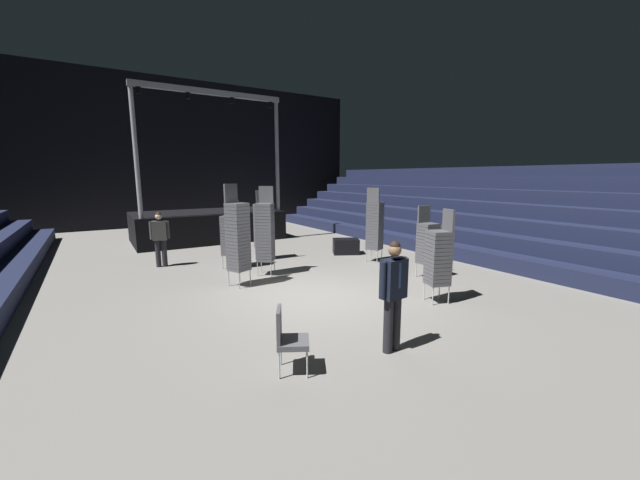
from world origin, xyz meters
TOP-DOWN VIEW (x-y plane):
  - ground_plane at (0.00, 0.00)m, footprint 22.00×30.00m
  - arena_end_wall at (0.00, 15.00)m, footprint 22.00×0.30m
  - bleacher_bank_right at (8.38, 1.00)m, footprint 5.25×24.00m
  - stage_riser at (0.00, 9.09)m, footprint 5.99×3.29m
  - man_with_tie at (-0.36, -2.94)m, footprint 0.57×0.26m
  - chair_stack_front_left at (-0.20, 2.37)m, footprint 0.62×0.62m
  - chair_stack_front_right at (3.39, -0.25)m, footprint 0.48×0.48m
  - chair_stack_mid_left at (0.46, 4.19)m, footprint 0.50×0.50m
  - chair_stack_mid_right at (2.08, -1.74)m, footprint 0.56×0.56m
  - chair_stack_mid_centre at (3.46, 2.02)m, footprint 0.59×0.59m
  - chair_stack_rear_left at (-1.20, 1.74)m, footprint 0.58×0.58m
  - chair_stack_rear_right at (-0.77, 3.63)m, footprint 0.62×0.62m
  - crew_worker_near_stage at (-2.55, 4.91)m, footprint 0.57×0.33m
  - equipment_road_case at (3.37, 3.46)m, footprint 1.08×0.95m
  - loose_chair_near_man at (-2.04, -2.64)m, footprint 0.60×0.60m

SIDE VIEW (x-z plane):
  - ground_plane at x=0.00m, z-range -0.10..0.00m
  - equipment_road_case at x=3.37m, z-range 0.00..0.54m
  - loose_chair_near_man at x=-2.04m, z-range 0.06..1.01m
  - stage_riser at x=0.00m, z-range -2.30..3.70m
  - crew_worker_near_stage at x=-2.55m, z-range 0.11..1.79m
  - chair_stack_front_right at x=3.39m, z-range 0.00..1.97m
  - man_with_tie at x=-0.36m, z-range 0.12..1.90m
  - chair_stack_mid_right at x=2.08m, z-range 0.00..2.05m
  - chair_stack_rear_right at x=-0.77m, z-range 0.00..2.05m
  - chair_stack_mid_left at x=0.46m, z-range 0.00..2.30m
  - chair_stack_mid_centre at x=3.46m, z-range 0.00..2.39m
  - chair_stack_front_left at x=-0.20m, z-range 0.00..2.47m
  - chair_stack_rear_left at x=-1.20m, z-range 0.00..2.56m
  - bleacher_bank_right at x=8.38m, z-range 0.00..3.15m
  - arena_end_wall at x=0.00m, z-range 0.00..8.00m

